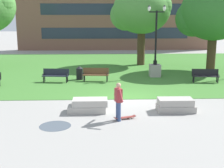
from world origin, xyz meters
name	(u,v)px	position (x,y,z in m)	size (l,w,h in m)	color
ground_plane	(128,100)	(0.00, 0.00, 0.00)	(140.00, 140.00, 0.00)	gray
grass_lawn	(118,68)	(0.00, 10.00, 0.01)	(40.00, 20.00, 0.02)	#3D752D
concrete_block_center	(88,106)	(-2.08, -2.13, 0.31)	(1.88, 0.90, 0.64)	#B2ADA3
concrete_block_left	(176,105)	(2.12, -2.21, 0.31)	(1.80, 0.90, 0.64)	#9E9991
person_skateboarder	(118,99)	(-0.71, -3.44, 0.97)	(0.37, 1.27, 1.71)	#384C7A
skateboard	(125,117)	(-0.41, -3.28, 0.09)	(1.03, 0.50, 0.14)	maroon
puddle	(55,126)	(-3.41, -4.05, 0.00)	(1.34, 1.34, 0.01)	#47515B
park_bench_near_left	(96,74)	(-1.83, 4.89, 0.54)	(1.84, 0.69, 0.90)	brown
park_bench_near_right	(205,75)	(5.68, 4.18, 0.54)	(1.85, 0.72, 0.90)	black
park_bench_far_right	(56,74)	(-4.58, 4.67, 0.54)	(1.85, 0.72, 0.90)	#1E232D
lamp_post_left	(155,63)	(2.57, 6.33, 1.07)	(1.32, 0.80, 5.23)	gray
tree_far_right	(213,13)	(7.50, 8.57, 4.71)	(5.62, 5.35, 7.04)	#42301E
tree_near_left	(141,10)	(2.16, 11.99, 4.94)	(5.39, 5.13, 7.18)	#42301E
trash_bin	(80,73)	(-3.00, 5.41, 0.50)	(0.49, 0.49, 0.96)	black
building_facade_distant	(115,14)	(0.39, 24.50, 4.57)	(25.12, 1.03, 9.15)	brown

